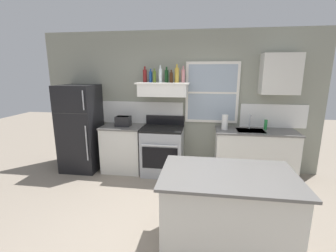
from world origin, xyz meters
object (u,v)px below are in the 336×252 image
at_px(toaster, 123,121).
at_px(bottle_dark_green_wine, 167,76).
at_px(bottle_brown_stout, 171,77).
at_px(bottle_champagne_gold_foil, 177,75).
at_px(refrigerator, 81,128).
at_px(paper_towel_roll, 225,122).
at_px(kitchen_island, 226,212).
at_px(bottle_red_label_wine, 145,76).
at_px(dish_soap_bottle, 266,125).
at_px(stove_range, 163,150).
at_px(bottle_rose_pink, 183,76).
at_px(bottle_blue_liqueur, 151,77).
at_px(bottle_clear_tall, 160,75).
at_px(bottle_olive_oil_square, 154,77).

height_order(toaster, bottle_dark_green_wine, bottle_dark_green_wine).
distance_m(bottle_brown_stout, bottle_champagne_gold_foil, 0.12).
height_order(refrigerator, bottle_dark_green_wine, bottle_dark_green_wine).
bearing_deg(refrigerator, paper_towel_roll, 1.24).
xyz_separation_m(bottle_champagne_gold_foil, kitchen_island, (0.77, -2.01, -1.43)).
bearing_deg(bottle_champagne_gold_foil, paper_towel_roll, -3.38).
relative_size(bottle_brown_stout, bottle_champagne_gold_foil, 0.70).
distance_m(refrigerator, bottle_red_label_wine, 1.65).
bearing_deg(dish_soap_bottle, kitchen_island, -112.67).
distance_m(stove_range, bottle_dark_green_wine, 1.40).
bearing_deg(kitchen_island, toaster, 132.81).
relative_size(bottle_brown_stout, bottle_rose_pink, 0.77).
xyz_separation_m(toaster, paper_towel_roll, (1.92, 0.01, 0.04)).
bearing_deg(toaster, kitchen_island, -47.19).
xyz_separation_m(bottle_blue_liqueur, paper_towel_roll, (1.39, -0.11, -0.80)).
height_order(stove_range, bottle_clear_tall, bottle_clear_tall).
distance_m(bottle_dark_green_wine, bottle_brown_stout, 0.11).
xyz_separation_m(bottle_dark_green_wine, bottle_champagne_gold_foil, (0.19, -0.02, 0.02)).
bearing_deg(bottle_olive_oil_square, bottle_dark_green_wine, 9.33).
xyz_separation_m(bottle_red_label_wine, dish_soap_bottle, (2.24, -0.02, -0.87)).
bearing_deg(paper_towel_roll, bottle_red_label_wine, 175.57).
relative_size(bottle_rose_pink, kitchen_island, 0.21).
relative_size(bottle_olive_oil_square, kitchen_island, 0.18).
relative_size(stove_range, paper_towel_roll, 4.04).
bearing_deg(bottle_champagne_gold_foil, bottle_blue_liqueur, 173.87).
distance_m(toaster, bottle_red_label_wine, 0.96).
relative_size(toaster, paper_towel_roll, 1.10).
xyz_separation_m(toaster, bottle_red_label_wine, (0.42, 0.13, 0.86)).
bearing_deg(bottle_rose_pink, paper_towel_roll, -7.63).
distance_m(bottle_olive_oil_square, bottle_dark_green_wine, 0.22).
xyz_separation_m(bottle_blue_liqueur, kitchen_island, (1.27, -2.06, -1.39)).
bearing_deg(bottle_blue_liqueur, bottle_dark_green_wine, -6.61).
distance_m(stove_range, bottle_red_label_wine, 1.46).
distance_m(toaster, bottle_clear_tall, 1.13).
relative_size(bottle_clear_tall, bottle_brown_stout, 1.36).
bearing_deg(bottle_dark_green_wine, bottle_brown_stout, -33.47).
bearing_deg(kitchen_island, dish_soap_bottle, 67.33).
relative_size(bottle_dark_green_wine, kitchen_island, 0.20).
height_order(bottle_clear_tall, dish_soap_bottle, bottle_clear_tall).
bearing_deg(bottle_red_label_wine, bottle_blue_liqueur, -5.09).
xyz_separation_m(toaster, bottle_clear_tall, (0.73, 0.06, 0.87)).
relative_size(bottle_clear_tall, kitchen_island, 0.22).
bearing_deg(refrigerator, dish_soap_bottle, 2.60).
distance_m(bottle_dark_green_wine, dish_soap_bottle, 2.01).
height_order(bottle_champagne_gold_foil, bottle_rose_pink, bottle_champagne_gold_foil).
xyz_separation_m(stove_range, bottle_dark_green_wine, (0.06, 0.11, 1.40)).
height_order(bottle_olive_oil_square, bottle_brown_stout, bottle_olive_oil_square).
distance_m(stove_range, bottle_rose_pink, 1.46).
bearing_deg(bottle_clear_tall, bottle_blue_liqueur, 162.86).
xyz_separation_m(bottle_blue_liqueur, bottle_champagne_gold_foil, (0.50, -0.05, 0.03)).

